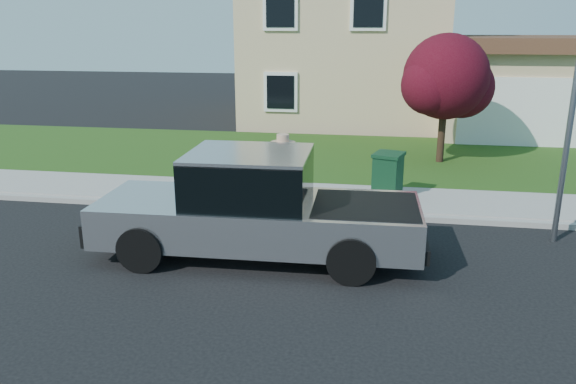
% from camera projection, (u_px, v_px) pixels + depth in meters
% --- Properties ---
extents(ground, '(80.00, 80.00, 0.00)m').
position_uv_depth(ground, '(281.00, 268.00, 9.74)').
color(ground, black).
rests_on(ground, ground).
extents(curb, '(40.00, 0.20, 0.12)m').
position_uv_depth(curb, '(349.00, 214.00, 12.32)').
color(curb, gray).
rests_on(curb, ground).
extents(sidewalk, '(40.00, 2.00, 0.15)m').
position_uv_depth(sidewalk, '(351.00, 199.00, 13.35)').
color(sidewalk, gray).
rests_on(sidewalk, ground).
extents(lawn, '(40.00, 7.00, 0.10)m').
position_uv_depth(lawn, '(359.00, 158.00, 17.61)').
color(lawn, '#1D4212').
rests_on(lawn, ground).
extents(house, '(14.00, 11.30, 6.85)m').
position_uv_depth(house, '(377.00, 46.00, 24.13)').
color(house, tan).
rests_on(house, ground).
extents(pickup_truck, '(5.93, 2.29, 1.93)m').
position_uv_depth(pickup_truck, '(257.00, 209.00, 10.03)').
color(pickup_truck, black).
rests_on(pickup_truck, ground).
extents(woman, '(0.73, 0.54, 2.01)m').
position_uv_depth(woman, '(283.00, 187.00, 11.21)').
color(woman, tan).
rests_on(woman, ground).
extents(ornamental_tree, '(2.73, 2.47, 3.75)m').
position_uv_depth(ornamental_tree, '(447.00, 81.00, 16.25)').
color(ornamental_tree, black).
rests_on(ornamental_tree, lawn).
extents(trash_bin, '(0.82, 0.89, 1.04)m').
position_uv_depth(trash_bin, '(388.00, 174.00, 13.20)').
color(trash_bin, '#0D321B').
rests_on(trash_bin, sidewalk).
extents(street_lamp, '(0.33, 0.61, 4.70)m').
position_uv_depth(street_lamp, '(573.00, 104.00, 10.15)').
color(street_lamp, slate).
rests_on(street_lamp, ground).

